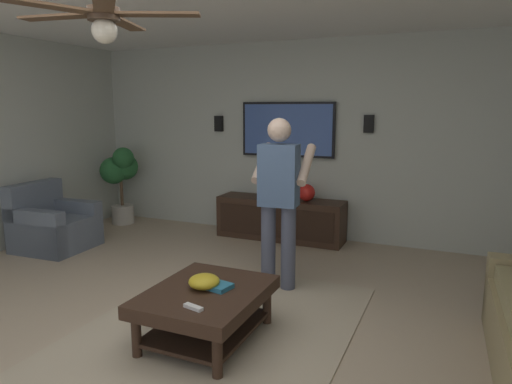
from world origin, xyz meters
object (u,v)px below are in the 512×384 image
object	(u,v)px
person_standing	(279,194)
remote_white	(193,307)
coffee_table	(206,303)
bowl	(204,281)
wall_speaker_right	(219,124)
potted_plant_tall	(120,175)
vase_round	(307,193)
tv	(288,130)
book	(216,286)
armchair	(53,227)
wall_speaker_left	(369,124)
media_console	(280,219)
ceiling_fan	(102,18)

from	to	relation	value
person_standing	remote_white	distance (m)	1.60
coffee_table	bowl	xyz separation A→B (m)	(0.02, 0.02, 0.16)
person_standing	wall_speaker_right	world-z (taller)	person_standing
coffee_table	remote_white	distance (m)	0.36
person_standing	bowl	bearing A→B (deg)	168.15
potted_plant_tall	vase_round	distance (m)	2.86
tv	person_standing	distance (m)	2.00
book	armchair	bearing A→B (deg)	168.56
wall_speaker_left	armchair	bearing A→B (deg)	117.01
media_console	wall_speaker_right	xyz separation A→B (m)	(0.25, 1.05, 1.24)
vase_round	wall_speaker_left	bearing A→B (deg)	-69.12
vase_round	wall_speaker_left	distance (m)	1.16
armchair	tv	world-z (taller)	tv
ceiling_fan	media_console	bearing A→B (deg)	0.32
bowl	book	world-z (taller)	bowl
potted_plant_tall	ceiling_fan	bearing A→B (deg)	-140.52
armchair	bowl	xyz separation A→B (m)	(-1.24, -2.88, 0.17)
coffee_table	tv	world-z (taller)	tv
remote_white	wall_speaker_right	size ratio (longest dim) A/B	0.68
media_console	bowl	size ratio (longest dim) A/B	7.25
vase_round	wall_speaker_right	distance (m)	1.67
coffee_table	ceiling_fan	bearing A→B (deg)	134.67
media_console	ceiling_fan	size ratio (longest dim) A/B	1.45
bowl	ceiling_fan	size ratio (longest dim) A/B	0.20
media_console	wall_speaker_right	bearing A→B (deg)	-103.65
wall_speaker_left	coffee_table	bearing A→B (deg)	168.78
ceiling_fan	tv	bearing A→B (deg)	0.30
potted_plant_tall	wall_speaker_left	size ratio (longest dim) A/B	5.30
book	wall_speaker_right	size ratio (longest dim) A/B	1.00
armchair	book	distance (m)	3.20
potted_plant_tall	book	xyz separation A→B (m)	(-2.55, -3.02, -0.33)
armchair	remote_white	world-z (taller)	armchair
armchair	ceiling_fan	distance (m)	3.59
potted_plant_tall	armchair	bearing A→B (deg)	-177.69
armchair	bowl	world-z (taller)	armchair
tv	potted_plant_tall	world-z (taller)	tv
armchair	person_standing	world-z (taller)	person_standing
armchair	wall_speaker_left	world-z (taller)	wall_speaker_left
wall_speaker_left	ceiling_fan	xyz separation A→B (m)	(-3.48, 1.05, 0.74)
coffee_table	tv	bearing A→B (deg)	8.69
tv	armchair	bearing A→B (deg)	-53.97
media_console	book	bearing A→B (deg)	10.80
potted_plant_tall	wall_speaker_left	bearing A→B (deg)	-83.08
coffee_table	book	size ratio (longest dim) A/B	4.55
wall_speaker_right	ceiling_fan	size ratio (longest dim) A/B	0.19
wall_speaker_right	media_console	bearing A→B (deg)	-103.65
remote_white	ceiling_fan	bearing A→B (deg)	25.50
vase_round	wall_speaker_right	world-z (taller)	wall_speaker_right
media_console	tv	world-z (taller)	tv
coffee_table	remote_white	size ratio (longest dim) A/B	6.67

